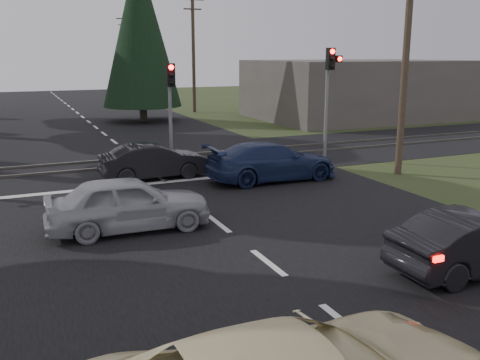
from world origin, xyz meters
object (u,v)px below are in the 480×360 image
traffic_signal_right (330,82)px  silver_car (129,204)px  utility_pole_mid (193,50)px  blue_sedan (272,161)px  dark_car_far (154,161)px  traffic_signal_center (171,97)px  utility_pole_near (407,46)px  utility_pole_far (125,51)px  dark_hatchback (479,242)px

traffic_signal_right → silver_car: size_ratio=1.12×
utility_pole_mid → blue_sedan: bearing=-102.0°
traffic_signal_right → blue_sedan: 5.33m
dark_car_far → traffic_signal_right: bearing=-87.4°
traffic_signal_right → traffic_signal_center: size_ratio=1.15×
traffic_signal_right → silver_car: 11.83m
silver_car → utility_pole_mid: bearing=-20.1°
utility_pole_near → silver_car: utility_pole_near is taller
utility_pole_near → utility_pole_mid: 24.00m
silver_car → dark_car_far: 5.87m
traffic_signal_right → silver_car: (-9.85, -6.01, -2.60)m
traffic_signal_center → utility_pole_far: (7.50, 44.32, 1.92)m
utility_pole_mid → dark_car_far: (-8.70, -21.06, -4.08)m
dark_hatchback → blue_sedan: size_ratio=0.82×
silver_car → blue_sedan: 6.89m
traffic_signal_center → dark_car_far: size_ratio=1.06×
traffic_signal_center → blue_sedan: 4.98m
utility_pole_near → utility_pole_far: same height
dark_car_far → blue_sedan: bearing=-118.3°
utility_pole_far → dark_hatchback: 57.50m
traffic_signal_right → dark_car_far: traffic_signal_right is taller
traffic_signal_center → silver_car: traffic_signal_center is taller
silver_car → traffic_signal_right: bearing=-56.5°
dark_hatchback → utility_pole_mid: bearing=-7.4°
traffic_signal_right → traffic_signal_center: 6.68m
utility_pole_near → dark_hatchback: (-4.69, -8.16, -4.08)m
traffic_signal_center → dark_hatchback: size_ratio=1.04×
utility_pole_far → blue_sedan: (-4.88, -48.00, -4.03)m
blue_sedan → utility_pole_mid: bearing=-11.5°
dark_hatchback → silver_car: silver_car is taller
utility_pole_mid → blue_sedan: utility_pole_mid is taller
dark_hatchback → silver_car: 8.30m
utility_pole_far → dark_hatchback: bearing=-94.7°
utility_pole_near → dark_hatchback: 10.26m
traffic_signal_center → dark_car_far: 3.03m
traffic_signal_right → utility_pole_near: (0.95, -3.47, 1.41)m
traffic_signal_center → dark_car_far: (-1.20, -1.74, -2.17)m
blue_sedan → dark_car_far: blue_sedan is taller
utility_pole_near → utility_pole_far: (0.00, 49.00, 0.00)m
dark_hatchback → blue_sedan: bearing=2.1°
utility_pole_near → dark_hatchback: utility_pole_near is taller
dark_hatchback → silver_car: size_ratio=0.94×
utility_pole_mid → silver_car: bearing=-112.1°
utility_pole_mid → utility_pole_far: size_ratio=1.00×
dark_hatchback → blue_sedan: 9.16m
utility_pole_mid → blue_sedan: size_ratio=1.88×
utility_pole_mid → silver_car: (-10.80, -26.54, -4.01)m
utility_pole_near → utility_pole_far: 49.00m
utility_pole_far → dark_car_far: bearing=-100.7°
blue_sedan → silver_car: bearing=121.4°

